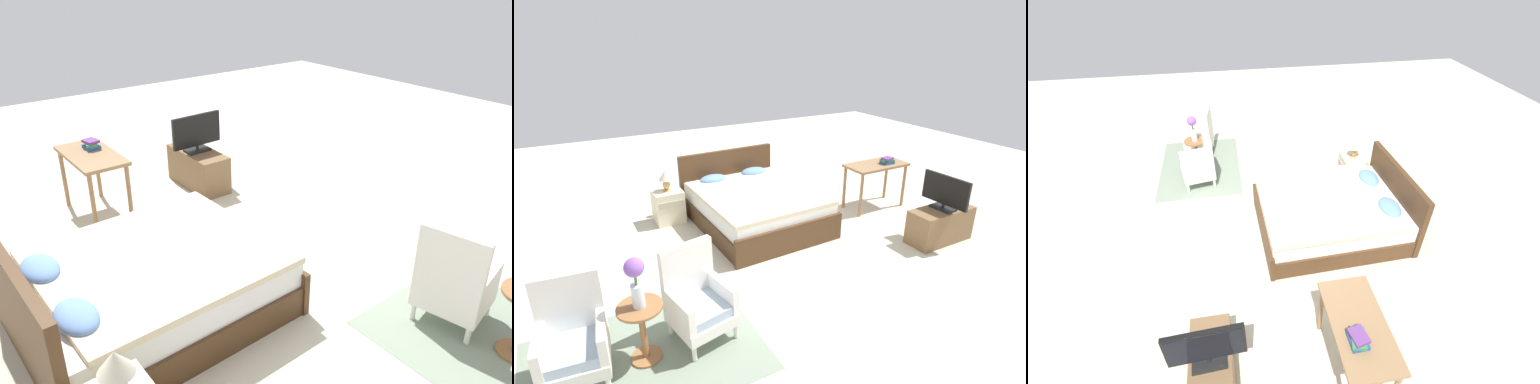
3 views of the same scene
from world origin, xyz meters
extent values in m
plane|color=beige|center=(0.00, 0.00, 0.00)|extent=(16.00, 16.00, 0.00)
cube|color=#472D19|center=(0.07, 1.02, 0.14)|extent=(1.72, 2.14, 0.28)
cube|color=white|center=(0.07, 1.02, 0.40)|extent=(1.65, 2.05, 0.24)
cube|color=beige|center=(0.07, 0.94, 0.55)|extent=(1.69, 1.89, 0.06)
cube|color=#472D19|center=(0.04, 2.03, 0.48)|extent=(1.69, 0.13, 0.96)
cube|color=#472D19|center=(0.10, 0.00, 0.20)|extent=(1.69, 0.11, 0.40)
ellipsoid|color=#668ED1|center=(-0.32, 1.74, 0.59)|extent=(0.45, 0.29, 0.14)
ellipsoid|color=#668ED1|center=(0.42, 1.76, 0.59)|extent=(0.45, 0.29, 0.14)
cylinder|color=white|center=(-1.70, -1.24, 0.09)|extent=(0.04, 0.04, 0.16)
cylinder|color=white|center=(-1.25, -1.15, 0.09)|extent=(0.04, 0.04, 0.16)
cylinder|color=white|center=(-1.79, -0.79, 0.09)|extent=(0.04, 0.04, 0.16)
cylinder|color=white|center=(-1.34, -0.70, 0.09)|extent=(0.04, 0.04, 0.16)
cube|color=white|center=(-1.52, -0.97, 0.23)|extent=(0.64, 0.64, 0.12)
cube|color=#A3B7CC|center=(-1.52, -0.97, 0.34)|extent=(0.58, 0.58, 0.10)
cube|color=white|center=(-1.56, -0.74, 0.61)|extent=(0.55, 0.18, 0.64)
cube|color=white|center=(-1.75, -1.01, 0.42)|extent=(0.17, 0.52, 0.26)
cube|color=white|center=(-1.29, -0.92, 0.42)|extent=(0.17, 0.52, 0.26)
ellipsoid|color=tan|center=(-1.08, 1.77, 0.62)|extent=(0.11, 0.11, 0.16)
cone|color=beige|center=(-1.08, 1.77, 0.78)|extent=(0.22, 0.22, 0.15)
cube|color=brown|center=(2.13, -0.73, 0.25)|extent=(0.96, 0.40, 0.49)
cube|color=black|center=(2.13, -0.73, 0.51)|extent=(0.21, 0.33, 0.03)
cylinder|color=black|center=(2.13, -0.73, 0.55)|extent=(0.04, 0.04, 0.05)
cube|color=black|center=(2.13, -0.73, 0.78)|extent=(0.07, 0.71, 0.41)
cube|color=black|center=(2.16, -0.73, 0.78)|extent=(0.03, 0.66, 0.37)
cylinder|color=#8E6B47|center=(1.69, 0.45, 0.37)|extent=(0.05, 0.05, 0.73)
cylinder|color=#8E6B47|center=(2.63, 0.45, 0.37)|extent=(0.05, 0.05, 0.73)
cylinder|color=#8E6B47|center=(1.69, 0.87, 0.37)|extent=(0.05, 0.05, 0.73)
cylinder|color=#8E6B47|center=(2.63, 0.87, 0.37)|extent=(0.05, 0.05, 0.73)
cube|color=#8E6B47|center=(2.16, 0.66, 0.75)|extent=(1.04, 0.52, 0.04)
cube|color=#284C8E|center=(2.33, 0.58, 0.79)|extent=(0.21, 0.16, 0.04)
cube|color=#337A47|center=(2.33, 0.58, 0.83)|extent=(0.23, 0.17, 0.03)
cube|color=#66387A|center=(2.33, 0.58, 0.86)|extent=(0.20, 0.17, 0.03)
camera|label=1|loc=(-3.20, 2.43, 2.79)|focal=35.00mm
camera|label=2|loc=(-2.47, -4.04, 2.77)|focal=28.00mm
camera|label=3|loc=(3.81, -0.34, 3.63)|focal=24.00mm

